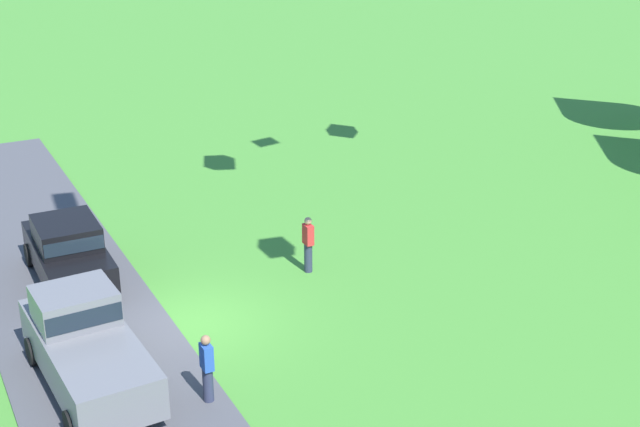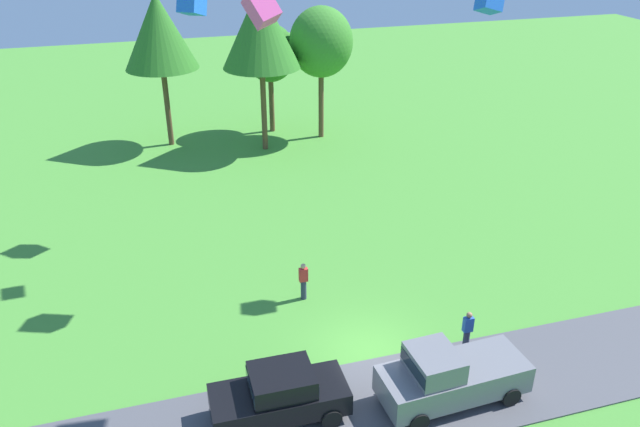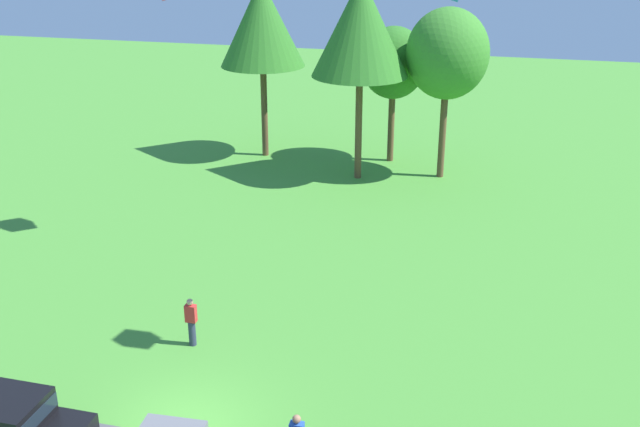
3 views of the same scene
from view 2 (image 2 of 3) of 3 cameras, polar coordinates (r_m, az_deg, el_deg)
The scene contains 11 objects.
ground_plane at distance 23.90m, azimuth 4.43°, elevation -12.57°, with size 120.00×120.00×0.00m, color #478E33.
pavement_strip at distance 22.08m, azimuth 6.90°, elevation -16.64°, with size 36.00×4.40×0.06m, color #4C4C51.
car_sedan_near_entrance at distance 20.76m, azimuth -3.67°, elevation -16.08°, with size 4.42×2.00×1.84m.
car_pickup_by_flagpole at distance 21.66m, azimuth 11.65°, elevation -14.28°, with size 5.09×2.24×2.14m.
person_on_lawn at distance 26.15m, azimuth -1.52°, elevation -6.18°, with size 0.36×0.24×1.71m.
person_beside_suv at distance 24.04m, azimuth 13.31°, elevation -10.41°, with size 0.36×0.24×1.71m.
tree_far_left at distance 42.17m, azimuth -14.53°, elevation 15.81°, with size 4.71×4.71×9.95m.
tree_right_of_center at distance 40.22m, azimuth -5.47°, elevation 16.53°, with size 4.94×4.94×10.42m.
tree_left_of_center at distance 44.14m, azimuth -4.61°, elevation 14.37°, with size 3.58×3.58×7.56m.
tree_far_right at distance 42.66m, azimuth 0.11°, elevation 15.37°, with size 4.21×4.21×8.90m.
kite_box_over_trees at distance 23.92m, azimuth -5.37°, elevation 18.25°, with size 0.85×0.85×1.20m, color #EA4C9E.
Camera 2 is at (-6.89, -17.08, 15.23)m, focal length 35.00 mm.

